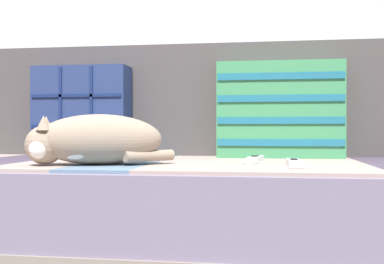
# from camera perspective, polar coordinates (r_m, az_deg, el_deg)

# --- Properties ---
(couch) EXTENTS (1.89, 0.91, 0.38)m
(couch) POSITION_cam_1_polar(r_m,az_deg,el_deg) (1.70, -3.49, -9.82)
(couch) COLOR gray
(couch) RESTS_ON ground_plane
(sofa_backrest) EXTENTS (1.86, 0.14, 0.46)m
(sofa_backrest) POSITION_cam_1_polar(r_m,az_deg,el_deg) (2.06, -1.23, 3.72)
(sofa_backrest) COLOR #474242
(sofa_backrest) RESTS_ON couch
(throw_pillow_quilted) EXTENTS (0.39, 0.14, 0.37)m
(throw_pillow_quilted) POSITION_cam_1_polar(r_m,az_deg,el_deg) (2.02, -12.90, 2.40)
(throw_pillow_quilted) COLOR navy
(throw_pillow_quilted) RESTS_ON couch
(throw_pillow_striped) EXTENTS (0.48, 0.14, 0.37)m
(throw_pillow_striped) POSITION_cam_1_polar(r_m,az_deg,el_deg) (1.88, 10.34, 2.58)
(throw_pillow_striped) COLOR #3D8956
(throw_pillow_striped) RESTS_ON couch
(sleeping_cat) EXTENTS (0.43, 0.29, 0.16)m
(sleeping_cat) POSITION_cam_1_polar(r_m,az_deg,el_deg) (1.50, -11.87, -1.00)
(sleeping_cat) COLOR gray
(sleeping_cat) RESTS_ON couch
(game_remote_near) EXTENTS (0.07, 0.20, 0.02)m
(game_remote_near) POSITION_cam_1_polar(r_m,az_deg,el_deg) (1.63, 7.50, -3.20)
(game_remote_near) COLOR white
(game_remote_near) RESTS_ON couch
(game_remote_far) EXTENTS (0.05, 0.20, 0.02)m
(game_remote_far) POSITION_cam_1_polar(r_m,az_deg,el_deg) (1.47, 11.97, -3.59)
(game_remote_far) COLOR white
(game_remote_far) RESTS_ON couch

